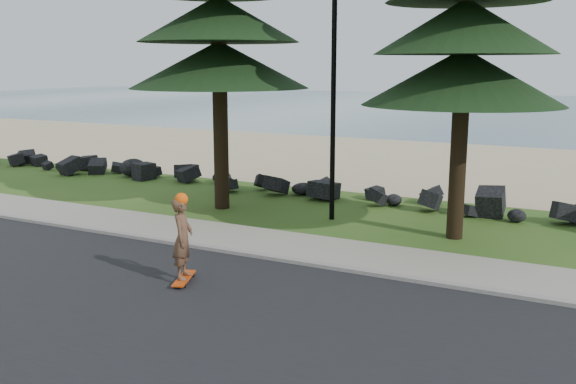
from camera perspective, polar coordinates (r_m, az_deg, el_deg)
name	(u,v)px	position (r m, az deg, el deg)	size (l,w,h in m)	color
ground	(278,248)	(15.20, -0.88, -4.99)	(160.00, 160.00, 0.00)	#31591B
road	(158,312)	(11.64, -11.50, -10.43)	(160.00, 7.00, 0.02)	black
kerb	(259,256)	(14.44, -2.57, -5.70)	(160.00, 0.20, 0.10)	gray
sidewalk	(282,244)	(15.36, -0.53, -4.66)	(160.00, 2.00, 0.08)	gray
beach_sand	(435,163)	(28.55, 12.90, 2.49)	(160.00, 15.00, 0.01)	tan
ocean	(535,110)	(64.39, 21.07, 6.85)	(160.00, 58.00, 0.01)	#3B6072
seawall_boulders	(362,203)	(20.17, 6.59, -0.95)	(60.00, 2.40, 1.10)	black
lamp_post	(334,69)	(17.48, 4.09, 10.86)	(0.25, 0.14, 8.14)	black
skateboarder	(183,239)	(12.77, -9.34, -4.10)	(0.57, 0.99, 1.81)	#C63E0B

